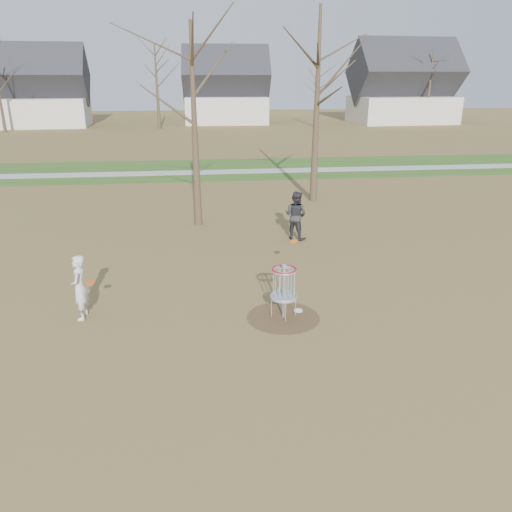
{
  "coord_description": "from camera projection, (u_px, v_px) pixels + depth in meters",
  "views": [
    {
      "loc": [
        -1.97,
        -10.9,
        5.62
      ],
      "look_at": [
        -0.5,
        1.5,
        1.1
      ],
      "focal_mm": 35.0,
      "sensor_mm": 36.0,
      "label": 1
    }
  ],
  "objects": [
    {
      "name": "ground",
      "position": [
        283.0,
        318.0,
        12.31
      ],
      "size": [
        160.0,
        160.0,
        0.0
      ],
      "primitive_type": "plane",
      "color": "brown",
      "rests_on": "ground"
    },
    {
      "name": "player_standing",
      "position": [
        79.0,
        288.0,
        12.02
      ],
      "size": [
        0.39,
        0.59,
        1.62
      ],
      "primitive_type": "imported",
      "rotation": [
        0.0,
        0.0,
        -1.58
      ],
      "color": "silver",
      "rests_on": "ground"
    },
    {
      "name": "discs_in_play",
      "position": [
        206.0,
        259.0,
        12.98
      ],
      "size": [
        5.46,
        2.13,
        0.24
      ],
      "color": "orange",
      "rests_on": "ground"
    },
    {
      "name": "footpath",
      "position": [
        229.0,
        172.0,
        30.98
      ],
      "size": [
        160.0,
        1.5,
        0.01
      ],
      "primitive_type": "cube",
      "color": "#9E9E99",
      "rests_on": "green_band"
    },
    {
      "name": "player_throwing",
      "position": [
        296.0,
        215.0,
        17.99
      ],
      "size": [
        1.09,
        1.06,
        1.76
      ],
      "primitive_type": "imported",
      "rotation": [
        0.0,
        0.0,
        2.47
      ],
      "color": "#2D2C30",
      "rests_on": "ground"
    },
    {
      "name": "green_band",
      "position": [
        228.0,
        169.0,
        31.92
      ],
      "size": [
        160.0,
        8.0,
        0.01
      ],
      "primitive_type": "cube",
      "color": "#2D5119",
      "rests_on": "ground"
    },
    {
      "name": "dirt_circle",
      "position": [
        283.0,
        317.0,
        12.31
      ],
      "size": [
        1.8,
        1.8,
        0.01
      ],
      "primitive_type": "cylinder",
      "color": "#47331E",
      "rests_on": "ground"
    },
    {
      "name": "houses_row",
      "position": [
        246.0,
        94.0,
        60.67
      ],
      "size": [
        56.51,
        10.01,
        7.26
      ],
      "color": "silver",
      "rests_on": "ground"
    },
    {
      "name": "disc_golf_basket",
      "position": [
        284.0,
        283.0,
        12.0
      ],
      "size": [
        0.64,
        0.64,
        1.35
      ],
      "color": "#9EA3AD",
      "rests_on": "ground"
    },
    {
      "name": "disc_grounded",
      "position": [
        298.0,
        310.0,
        12.64
      ],
      "size": [
        0.22,
        0.22,
        0.02
      ],
      "primitive_type": "cylinder",
      "color": "white",
      "rests_on": "dirt_circle"
    },
    {
      "name": "bare_trees",
      "position": [
        236.0,
        79.0,
        44.1
      ],
      "size": [
        52.62,
        44.98,
        9.0
      ],
      "color": "#382B1E",
      "rests_on": "ground"
    }
  ]
}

